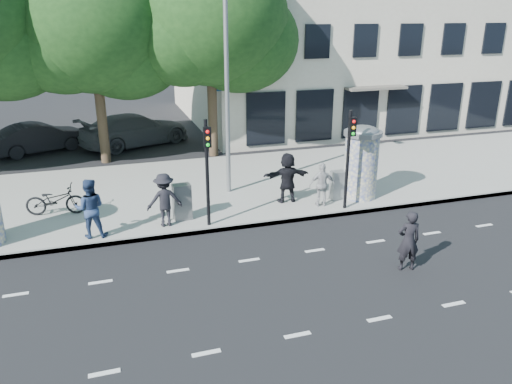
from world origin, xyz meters
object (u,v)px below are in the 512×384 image
object	(u,v)px
man_road	(408,241)
ped_f	(287,178)
bicycle	(55,200)
cabinet_right	(338,185)
car_mid	(40,138)
street_lamp	(227,66)
car_right	(135,130)
traffic_pole_near	(207,163)
traffic_pole_far	(349,150)
cabinet_left	(182,202)
ad_column_right	(361,160)
ped_e	(322,185)
ped_d	(164,200)
ped_c	(90,208)

from	to	relation	value
man_road	ped_f	bearing A→B (deg)	-64.81
bicycle	cabinet_right	world-z (taller)	cabinet_right
ped_f	car_mid	distance (m)	13.80
street_lamp	car_right	world-z (taller)	street_lamp
street_lamp	car_mid	size ratio (longest dim) A/B	1.81
traffic_pole_near	traffic_pole_far	distance (m)	4.80
car_mid	man_road	bearing A→B (deg)	-168.63
cabinet_left	cabinet_right	xyz separation A→B (m)	(5.66, 0.18, -0.07)
ad_column_right	traffic_pole_near	distance (m)	5.91
ped_e	car_right	world-z (taller)	ped_e
traffic_pole_near	car_right	distance (m)	11.81
ad_column_right	traffic_pole_far	world-z (taller)	traffic_pole_far
street_lamp	man_road	xyz separation A→B (m)	(3.09, -6.99, -3.95)
ped_d	cabinet_left	size ratio (longest dim) A/B	1.44
ped_c	man_road	bearing A→B (deg)	158.93
ped_e	cabinet_right	size ratio (longest dim) A/B	1.48
ad_column_right	cabinet_left	bearing A→B (deg)	-178.87
ped_f	bicycle	size ratio (longest dim) A/B	0.93
traffic_pole_near	car_right	xyz separation A→B (m)	(-1.31, 11.65, -1.41)
traffic_pole_far	man_road	bearing A→B (deg)	-94.33
cabinet_right	ped_f	bearing A→B (deg)	169.87
man_road	bicycle	bearing A→B (deg)	-24.87
cabinet_left	car_mid	size ratio (longest dim) A/B	0.27
ped_e	ped_f	world-z (taller)	ped_f
ped_f	man_road	bearing A→B (deg)	107.95
ped_c	cabinet_left	size ratio (longest dim) A/B	1.53
ad_column_right	ped_d	world-z (taller)	ad_column_right
traffic_pole_near	traffic_pole_far	world-z (taller)	same
ad_column_right	bicycle	bearing A→B (deg)	171.63
bicycle	car_right	size ratio (longest dim) A/B	0.34
traffic_pole_far	cabinet_right	xyz separation A→B (m)	(0.15, 0.96, -1.56)
traffic_pole_near	car_right	bearing A→B (deg)	96.43
ped_c	ped_e	distance (m)	7.65
traffic_pole_far	car_mid	bearing A→B (deg)	132.41
ped_e	car_mid	distance (m)	15.03
cabinet_left	ad_column_right	bearing A→B (deg)	-3.32
ad_column_right	ped_e	bearing A→B (deg)	-166.06
traffic_pole_near	ped_d	distance (m)	1.84
ped_d	ped_f	bearing A→B (deg)	-171.33
man_road	cabinet_right	bearing A→B (deg)	-84.28
street_lamp	cabinet_left	distance (m)	5.01
ad_column_right	ped_f	world-z (taller)	ad_column_right
ped_e	cabinet_right	xyz separation A→B (m)	(0.84, 0.47, -0.25)
ad_column_right	man_road	world-z (taller)	ad_column_right
ped_c	cabinet_left	world-z (taller)	ped_c
bicycle	traffic_pole_near	bearing A→B (deg)	-108.15
car_right	cabinet_right	bearing A→B (deg)	-173.67
cabinet_right	car_mid	distance (m)	15.26
traffic_pole_far	car_right	distance (m)	13.23
ped_f	ped_c	bearing A→B (deg)	12.16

